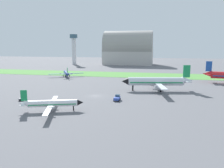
% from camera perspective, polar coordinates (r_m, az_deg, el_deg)
% --- Properties ---
extents(ground_plane, '(600.00, 600.00, 0.00)m').
position_cam_1_polar(ground_plane, '(84.71, -4.28, -3.12)').
color(ground_plane, slate).
extents(grass_taxiway_strip, '(360.00, 28.00, 0.08)m').
position_cam_1_polar(grass_taxiway_strip, '(148.80, 3.09, 2.45)').
color(grass_taxiway_strip, '#549342').
rests_on(grass_taxiway_strip, ground_plane).
extents(airplane_foreground_turboprop, '(18.25, 21.09, 6.57)m').
position_cam_1_polar(airplane_foreground_turboprop, '(66.60, -15.55, -4.88)').
color(airplane_foreground_turboprop, white).
rests_on(airplane_foreground_turboprop, ground_plane).
extents(airplane_midfield_jet, '(30.67, 31.10, 11.07)m').
position_cam_1_polar(airplane_midfield_jet, '(95.80, 11.68, 0.63)').
color(airplane_midfield_jet, silver).
rests_on(airplane_midfield_jet, ground_plane).
extents(airplane_taxiing_turboprop, '(19.76, 17.23, 6.59)m').
position_cam_1_polar(airplane_taxiing_turboprop, '(140.67, -11.86, 2.82)').
color(airplane_taxiing_turboprop, navy).
rests_on(airplane_taxiing_turboprop, ground_plane).
extents(baggage_cart_near_gate, '(2.92, 2.92, 0.90)m').
position_cam_1_polar(baggage_cart_near_gate, '(83.30, -22.35, -3.65)').
color(baggage_cart_near_gate, '#2D333D').
rests_on(baggage_cart_near_gate, ground_plane).
extents(pushback_tug_midfield, '(2.09, 3.62, 1.95)m').
position_cam_1_polar(pushback_tug_midfield, '(77.33, 1.35, -3.64)').
color(pushback_tug_midfield, '#334FB2').
rests_on(pushback_tug_midfield, ground_plane).
extents(hangar_distant, '(51.05, 30.27, 35.24)m').
position_cam_1_polar(hangar_distant, '(235.17, 4.29, 9.03)').
color(hangar_distant, '#BCB7B2').
rests_on(hangar_distant, ground_plane).
extents(control_tower, '(8.00, 8.00, 31.67)m').
position_cam_1_polar(control_tower, '(238.13, -9.92, 9.60)').
color(control_tower, silver).
rests_on(control_tower, ground_plane).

